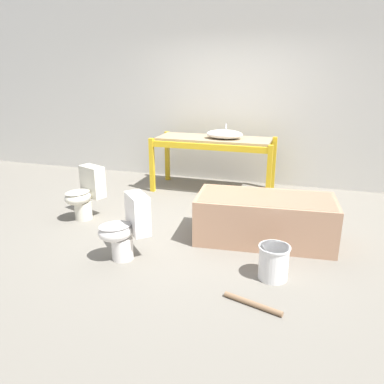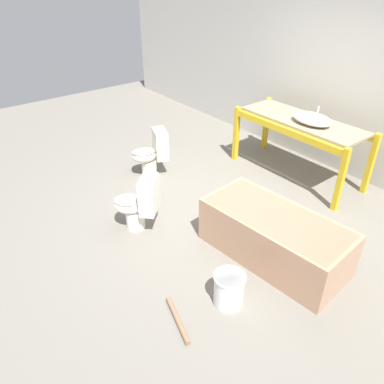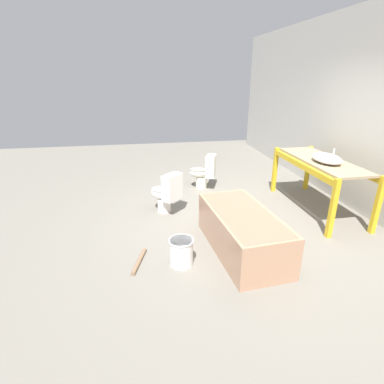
% 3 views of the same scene
% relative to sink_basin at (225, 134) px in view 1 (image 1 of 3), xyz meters
% --- Properties ---
extents(ground_plane, '(12.00, 12.00, 0.00)m').
position_rel_sink_basin_xyz_m(ground_plane, '(-0.00, -1.33, -0.94)').
color(ground_plane, slate).
extents(warehouse_wall_rear, '(10.80, 0.08, 3.20)m').
position_rel_sink_basin_xyz_m(warehouse_wall_rear, '(-0.00, 0.72, 0.66)').
color(warehouse_wall_rear, beige).
rests_on(warehouse_wall_rear, ground_plane).
extents(shelving_rack, '(1.92, 0.76, 0.87)m').
position_rel_sink_basin_xyz_m(shelving_rack, '(-0.18, 0.04, -0.20)').
color(shelving_rack, gold).
rests_on(shelving_rack, ground_plane).
extents(sink_basin, '(0.57, 0.37, 0.22)m').
position_rel_sink_basin_xyz_m(sink_basin, '(0.00, 0.00, 0.00)').
color(sink_basin, white).
rests_on(sink_basin, shelving_rack).
extents(bathtub_main, '(1.61, 0.84, 0.53)m').
position_rel_sink_basin_xyz_m(bathtub_main, '(0.84, -1.62, -0.63)').
color(bathtub_main, tan).
rests_on(bathtub_main, ground_plane).
extents(toilet_near, '(0.59, 0.58, 0.69)m').
position_rel_sink_basin_xyz_m(toilet_near, '(-0.49, -2.48, -0.59)').
color(toilet_near, white).
rests_on(toilet_near, ground_plane).
extents(toilet_far, '(0.48, 0.59, 0.69)m').
position_rel_sink_basin_xyz_m(toilet_far, '(-1.51, -1.62, -0.59)').
color(toilet_far, silver).
rests_on(toilet_far, ground_plane).
extents(bucket_white, '(0.30, 0.30, 0.33)m').
position_rel_sink_basin_xyz_m(bucket_white, '(1.03, -2.44, -0.76)').
color(bucket_white, white).
rests_on(bucket_white, ground_plane).
extents(loose_pipe, '(0.52, 0.20, 0.05)m').
position_rel_sink_basin_xyz_m(loose_pipe, '(0.91, -2.95, -0.92)').
color(loose_pipe, '#8C6B4C').
rests_on(loose_pipe, ground_plane).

